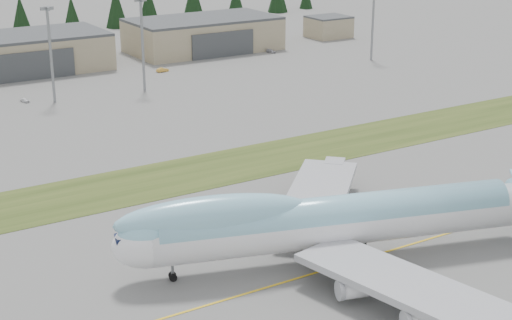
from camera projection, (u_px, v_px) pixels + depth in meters
ground at (410, 245)px, 117.31m from camera, size 7000.00×7000.00×0.00m
grass_strip_far at (253, 161)px, 153.51m from camera, size 400.00×18.00×0.08m
taxiway_line_main at (410, 245)px, 117.31m from camera, size 400.00×0.40×0.02m
boeing_747_freighter at (339, 219)px, 110.50m from camera, size 72.64×60.23×19.17m
hangar_center at (22, 53)px, 228.68m from camera, size 48.00×26.60×10.80m
hangar_right at (203, 34)px, 258.50m from camera, size 48.00×26.60×10.80m
control_shed at (328, 27)px, 282.34m from camera, size 14.00×12.00×7.60m
floodlight_masts at (43, 39)px, 189.23m from camera, size 173.69×5.61×24.27m
service_vehicle_a at (25, 102)px, 196.45m from camera, size 1.98×3.23×1.03m
service_vehicle_b at (163, 72)px, 229.26m from camera, size 3.81×1.59×1.22m
service_vehicle_c at (271, 53)px, 256.48m from camera, size 2.15×3.92×1.07m
conifer_belt at (28, 14)px, 287.62m from camera, size 263.88×15.89×16.73m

